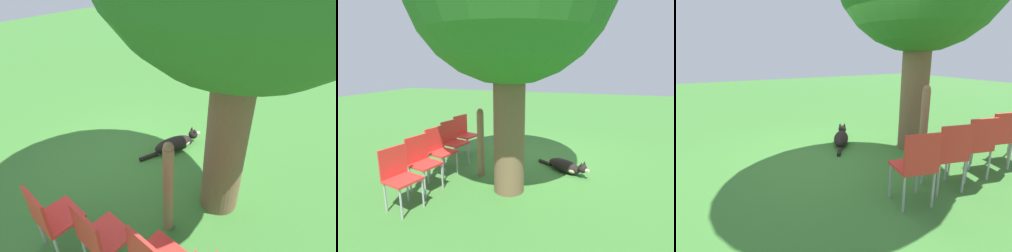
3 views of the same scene
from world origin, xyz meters
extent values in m
plane|color=#38702D|center=(0.00, 0.00, 0.00)|extent=(30.00, 30.00, 0.00)
cylinder|color=brown|center=(0.21, 1.32, 1.25)|extent=(0.51, 0.51, 2.49)
ellipsoid|color=black|center=(-0.60, 0.19, 0.12)|extent=(0.79, 0.64, 0.24)
ellipsoid|color=#C6B293|center=(-0.78, 0.30, 0.11)|extent=(0.35, 0.34, 0.15)
sphere|color=black|center=(-0.96, 0.42, 0.19)|extent=(0.24, 0.24, 0.17)
cylinder|color=#C6B293|center=(-1.04, 0.47, 0.18)|extent=(0.10, 0.10, 0.07)
cone|color=black|center=(-0.99, 0.38, 0.30)|extent=(0.05, 0.05, 0.08)
cone|color=black|center=(-0.94, 0.46, 0.30)|extent=(0.05, 0.05, 0.08)
cylinder|color=black|center=(-0.17, -0.08, 0.04)|extent=(0.33, 0.24, 0.07)
cylinder|color=#846647|center=(0.92, 0.88, 0.62)|extent=(0.13, 0.13, 1.24)
sphere|color=#846647|center=(0.92, 0.88, 1.26)|extent=(0.12, 0.12, 0.12)
cube|color=red|center=(1.70, -0.09, 0.48)|extent=(0.51, 0.53, 0.04)
cube|color=red|center=(1.89, -0.13, 0.72)|extent=(0.14, 0.43, 0.45)
cylinder|color=#99999E|center=(1.48, -0.23, 0.23)|extent=(0.03, 0.03, 0.46)
cylinder|color=#99999E|center=(1.57, 0.14, 0.23)|extent=(0.03, 0.03, 0.46)
cylinder|color=#99999E|center=(1.83, -0.32, 0.23)|extent=(0.03, 0.03, 0.46)
cylinder|color=#99999E|center=(1.92, 0.05, 0.23)|extent=(0.03, 0.03, 0.46)
cube|color=red|center=(1.65, 0.53, 0.48)|extent=(0.51, 0.53, 0.04)
cube|color=red|center=(1.84, 0.49, 0.72)|extent=(0.14, 0.43, 0.45)
cylinder|color=#99999E|center=(1.43, 0.39, 0.23)|extent=(0.03, 0.03, 0.46)
cylinder|color=#99999E|center=(1.52, 0.76, 0.23)|extent=(0.03, 0.03, 0.46)
cylinder|color=#99999E|center=(1.78, 0.31, 0.23)|extent=(0.03, 0.03, 0.46)
cylinder|color=#99999E|center=(1.87, 0.67, 0.23)|extent=(0.03, 0.03, 0.46)
cube|color=red|center=(1.59, 1.15, 0.48)|extent=(0.51, 0.53, 0.04)
cube|color=red|center=(1.78, 1.11, 0.72)|extent=(0.14, 0.43, 0.45)
cylinder|color=#99999E|center=(1.37, 1.01, 0.23)|extent=(0.03, 0.03, 0.46)
cylinder|color=#99999E|center=(1.47, 1.38, 0.23)|extent=(0.03, 0.03, 0.46)
cylinder|color=#99999E|center=(1.72, 0.93, 0.23)|extent=(0.03, 0.03, 0.46)
cylinder|color=#99999E|center=(1.81, 1.30, 0.23)|extent=(0.03, 0.03, 0.46)
cube|color=red|center=(1.54, 1.78, 0.48)|extent=(0.51, 0.53, 0.04)
cube|color=red|center=(1.73, 1.73, 0.72)|extent=(0.14, 0.43, 0.45)
cylinder|color=#99999E|center=(1.32, 1.63, 0.23)|extent=(0.03, 0.03, 0.46)
cylinder|color=#99999E|center=(1.41, 2.00, 0.23)|extent=(0.03, 0.03, 0.46)
cylinder|color=#99999E|center=(1.67, 1.55, 0.23)|extent=(0.03, 0.03, 0.46)
cylinder|color=#99999E|center=(1.76, 1.92, 0.23)|extent=(0.03, 0.03, 0.46)
cube|color=red|center=(1.49, 2.40, 0.48)|extent=(0.51, 0.53, 0.04)
cylinder|color=#99999E|center=(1.27, 2.26, 0.23)|extent=(0.03, 0.03, 0.46)
cylinder|color=#99999E|center=(1.36, 2.62, 0.23)|extent=(0.03, 0.03, 0.46)
cylinder|color=#99999E|center=(1.61, 2.17, 0.23)|extent=(0.03, 0.03, 0.46)
camera|label=1|loc=(2.89, 1.92, 2.88)|focal=28.00mm
camera|label=2|loc=(-1.06, 5.26, 2.11)|focal=28.00mm
camera|label=3|loc=(3.83, -2.22, 1.79)|focal=28.00mm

